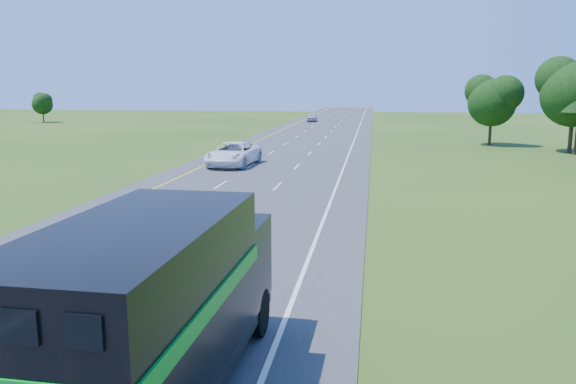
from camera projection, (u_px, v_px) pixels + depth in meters
road at (280, 161)px, 47.11m from camera, size 15.00×260.00×0.04m
lane_markings at (280, 161)px, 47.10m from camera, size 11.15×260.00×0.01m
horse_truck at (156, 307)px, 10.50m from camera, size 2.91×8.73×3.84m
white_suv at (234, 154)px, 44.38m from camera, size 3.57×6.88×1.85m
far_car at (312, 117)px, 101.44m from camera, size 2.12×4.58×1.52m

